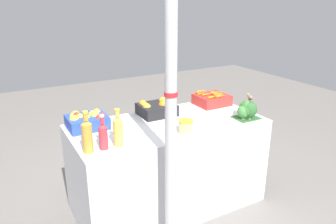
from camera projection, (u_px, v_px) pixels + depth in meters
name	position (u px, v px, depth m)	size (l,w,h in m)	color
ground_plane	(168.00, 203.00, 3.15)	(10.00, 10.00, 0.00)	slate
market_table	(168.00, 165.00, 3.01)	(1.69, 0.81, 0.83)	silver
support_pole	(171.00, 110.00, 2.16)	(0.09, 0.09, 2.32)	#B7BABF
apple_crate	(87.00, 120.00, 2.75)	(0.32, 0.28, 0.14)	#2847B7
orange_crate	(157.00, 108.00, 3.05)	(0.32, 0.28, 0.14)	black
carrot_crate	(212.00, 99.00, 3.34)	(0.32, 0.28, 0.14)	red
broccoli_pile	(247.00, 110.00, 2.94)	(0.22, 0.20, 0.18)	#2D602D
juice_bottle_amber	(87.00, 135.00, 2.29)	(0.07, 0.07, 0.31)	gold
juice_bottle_ruby	(103.00, 135.00, 2.35)	(0.07, 0.07, 0.26)	#B2333D
juice_bottle_golden	(118.00, 130.00, 2.39)	(0.07, 0.07, 0.29)	gold
pickle_jar	(186.00, 126.00, 2.65)	(0.12, 0.12, 0.11)	#D1CC75
sparrow_bird	(250.00, 97.00, 2.91)	(0.06, 0.13, 0.05)	#4C3D2D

